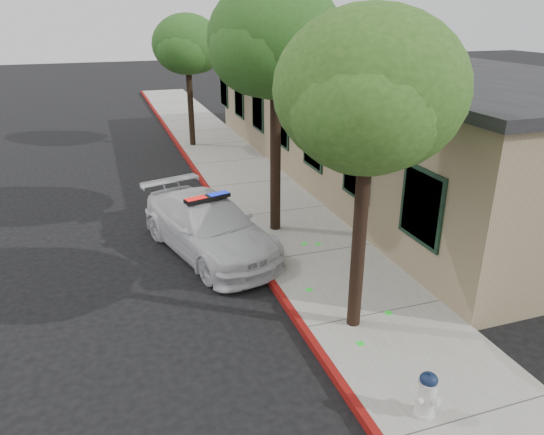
{
  "coord_description": "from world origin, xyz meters",
  "views": [
    {
      "loc": [
        -3.24,
        -7.74,
        5.92
      ],
      "look_at": [
        0.41,
        2.99,
        1.27
      ],
      "focal_mm": 33.6,
      "sensor_mm": 36.0,
      "label": 1
    }
  ],
  "objects_px": {
    "fire_hydrant": "(427,394)",
    "street_tree_far": "(188,47)",
    "police_car": "(209,226)",
    "street_tree_near": "(370,98)",
    "clapboard_building": "(379,119)",
    "street_tree_mid": "(276,46)"
  },
  "relations": [
    {
      "from": "fire_hydrant",
      "to": "street_tree_near",
      "type": "bearing_deg",
      "value": 67.73
    },
    {
      "from": "police_car",
      "to": "street_tree_near",
      "type": "distance_m",
      "value": 6.16
    },
    {
      "from": "clapboard_building",
      "to": "street_tree_near",
      "type": "relative_size",
      "value": 3.53
    },
    {
      "from": "street_tree_near",
      "to": "street_tree_mid",
      "type": "relative_size",
      "value": 0.9
    },
    {
      "from": "fire_hydrant",
      "to": "street_tree_far",
      "type": "distance_m",
      "value": 18.32
    },
    {
      "from": "street_tree_near",
      "to": "street_tree_far",
      "type": "distance_m",
      "value": 15.36
    },
    {
      "from": "police_car",
      "to": "fire_hydrant",
      "type": "height_order",
      "value": "police_car"
    },
    {
      "from": "street_tree_near",
      "to": "police_car",
      "type": "bearing_deg",
      "value": 113.91
    },
    {
      "from": "street_tree_near",
      "to": "street_tree_mid",
      "type": "xyz_separation_m",
      "value": [
        0.08,
        5.02,
        0.52
      ]
    },
    {
      "from": "street_tree_near",
      "to": "fire_hydrant",
      "type": "bearing_deg",
      "value": -92.49
    },
    {
      "from": "clapboard_building",
      "to": "street_tree_far",
      "type": "relative_size",
      "value": 3.69
    },
    {
      "from": "police_car",
      "to": "fire_hydrant",
      "type": "xyz_separation_m",
      "value": [
        1.84,
        -6.96,
        -0.18
      ]
    },
    {
      "from": "police_car",
      "to": "fire_hydrant",
      "type": "distance_m",
      "value": 7.2
    },
    {
      "from": "clapboard_building",
      "to": "street_tree_near",
      "type": "height_order",
      "value": "street_tree_near"
    },
    {
      "from": "clapboard_building",
      "to": "fire_hydrant",
      "type": "distance_m",
      "value": 13.15
    },
    {
      "from": "clapboard_building",
      "to": "street_tree_mid",
      "type": "height_order",
      "value": "street_tree_mid"
    },
    {
      "from": "clapboard_building",
      "to": "street_tree_mid",
      "type": "bearing_deg",
      "value": -143.28
    },
    {
      "from": "police_car",
      "to": "street_tree_far",
      "type": "bearing_deg",
      "value": 65.56
    },
    {
      "from": "police_car",
      "to": "street_tree_mid",
      "type": "bearing_deg",
      "value": 1.03
    },
    {
      "from": "street_tree_far",
      "to": "street_tree_near",
      "type": "bearing_deg",
      "value": -88.85
    },
    {
      "from": "clapboard_building",
      "to": "fire_hydrant",
      "type": "relative_size",
      "value": 26.77
    },
    {
      "from": "fire_hydrant",
      "to": "street_tree_far",
      "type": "bearing_deg",
      "value": 70.84
    }
  ]
}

